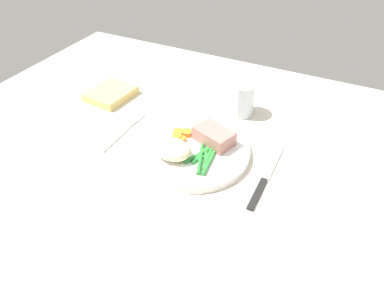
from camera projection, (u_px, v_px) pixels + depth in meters
dining_table at (185, 146)px, 82.45cm from camera, size 120.00×90.00×2.00cm
dinner_plate at (192, 151)px, 78.22cm from camera, size 24.90×24.90×1.60cm
meat_portion at (214, 136)px, 78.29cm from camera, size 9.73×7.87×3.28cm
mashed_potatoes at (173, 149)px, 74.14cm from camera, size 7.95×6.09×3.90cm
carrot_slices at (181, 135)px, 80.47cm from camera, size 4.26×4.69×1.12cm
green_beans at (204, 157)px, 74.71cm from camera, size 5.68×10.81×0.84cm
fork at (123, 132)px, 84.64cm from camera, size 1.44×16.60×0.40cm
knife at (266, 177)px, 72.57cm from camera, size 1.70×20.50×0.64cm
water_glass at (241, 100)px, 89.21cm from camera, size 6.81×6.81×8.26cm
napkin at (111, 94)px, 96.79cm from camera, size 11.17×12.60×2.11cm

